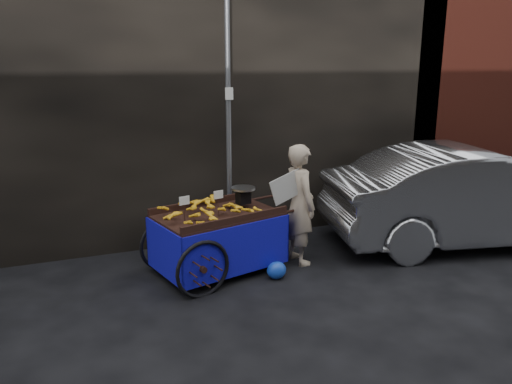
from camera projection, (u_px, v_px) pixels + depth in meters
name	position (u px, v px, depth m)	size (l,w,h in m)	color
ground	(240.00, 279.00, 6.75)	(80.00, 80.00, 0.00)	black
building_wall	(210.00, 83.00, 8.60)	(13.50, 2.00, 5.00)	black
street_pole	(228.00, 120.00, 7.52)	(0.12, 0.10, 4.00)	slate
banana_cart	(215.00, 220.00, 6.81)	(2.43, 1.52, 1.23)	black
vendor	(300.00, 204.00, 7.15)	(0.77, 0.67, 1.75)	#BEA88E
plastic_bag	(277.00, 270.00, 6.75)	(0.27, 0.22, 0.24)	blue
parked_car	(475.00, 196.00, 7.96)	(1.66, 4.76, 1.57)	silver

